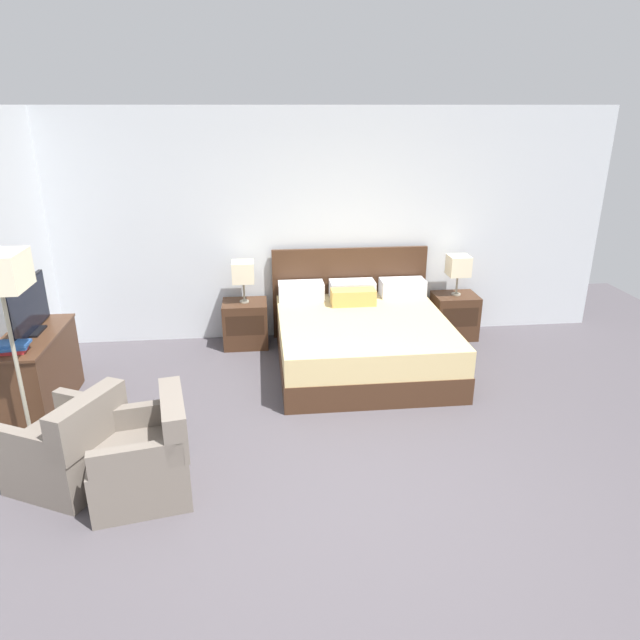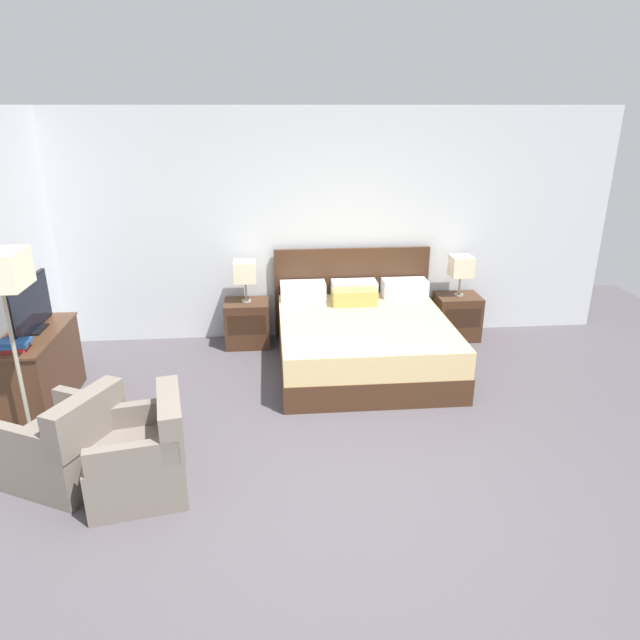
{
  "view_description": "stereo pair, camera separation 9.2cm",
  "coord_description": "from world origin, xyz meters",
  "px_view_note": "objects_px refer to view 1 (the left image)",
  "views": [
    {
      "loc": [
        -0.63,
        -3.36,
        2.72
      ],
      "look_at": [
        -0.07,
        1.83,
        0.75
      ],
      "focal_mm": 32.0,
      "sensor_mm": 36.0,
      "label": 1
    },
    {
      "loc": [
        -0.54,
        -3.37,
        2.72
      ],
      "look_at": [
        -0.07,
        1.83,
        0.75
      ],
      "focal_mm": 32.0,
      "sensor_mm": 36.0,
      "label": 2
    }
  ],
  "objects_px": {
    "bed": "(362,338)",
    "table_lamp_right": "(459,266)",
    "tv": "(28,309)",
    "floor_lamp": "(0,283)",
    "armchair_companion": "(146,459)",
    "nightstand_left": "(246,324)",
    "nightstand_right": "(454,316)",
    "armchair_by_window": "(70,449)",
    "book_blue_cover": "(14,347)",
    "table_lamp_left": "(243,272)",
    "book_small_top": "(13,344)",
    "book_red_cover": "(13,350)",
    "dresser": "(37,372)"
  },
  "relations": [
    {
      "from": "armchair_by_window",
      "to": "armchair_companion",
      "type": "xyz_separation_m",
      "value": [
        0.6,
        -0.2,
        0.0
      ]
    },
    {
      "from": "table_lamp_right",
      "to": "book_blue_cover",
      "type": "height_order",
      "value": "table_lamp_right"
    },
    {
      "from": "bed",
      "to": "table_lamp_right",
      "type": "height_order",
      "value": "bed"
    },
    {
      "from": "table_lamp_left",
      "to": "tv",
      "type": "distance_m",
      "value": 2.3
    },
    {
      "from": "armchair_by_window",
      "to": "table_lamp_right",
      "type": "bearing_deg",
      "value": 33.41
    },
    {
      "from": "tv",
      "to": "armchair_by_window",
      "type": "xyz_separation_m",
      "value": [
        0.63,
        -1.28,
        -0.7
      ]
    },
    {
      "from": "table_lamp_left",
      "to": "book_blue_cover",
      "type": "relative_size",
      "value": 2.2
    },
    {
      "from": "bed",
      "to": "armchair_companion",
      "type": "bearing_deg",
      "value": -133.93
    },
    {
      "from": "table_lamp_right",
      "to": "book_blue_cover",
      "type": "relative_size",
      "value": 2.2
    },
    {
      "from": "tv",
      "to": "floor_lamp",
      "type": "relative_size",
      "value": 0.51
    },
    {
      "from": "table_lamp_right",
      "to": "armchair_companion",
      "type": "xyz_separation_m",
      "value": [
        -3.27,
        -2.74,
        -0.63
      ]
    },
    {
      "from": "book_small_top",
      "to": "armchair_companion",
      "type": "distance_m",
      "value": 1.68
    },
    {
      "from": "nightstand_right",
      "to": "tv",
      "type": "height_order",
      "value": "tv"
    },
    {
      "from": "table_lamp_right",
      "to": "armchair_by_window",
      "type": "height_order",
      "value": "table_lamp_right"
    },
    {
      "from": "armchair_companion",
      "to": "book_small_top",
      "type": "bearing_deg",
      "value": 140.07
    },
    {
      "from": "table_lamp_left",
      "to": "book_small_top",
      "type": "xyz_separation_m",
      "value": [
        -1.91,
        -1.72,
        -0.08
      ]
    },
    {
      "from": "book_red_cover",
      "to": "bed",
      "type": "bearing_deg",
      "value": 17.86
    },
    {
      "from": "table_lamp_left",
      "to": "book_small_top",
      "type": "relative_size",
      "value": 1.9
    },
    {
      "from": "nightstand_right",
      "to": "book_small_top",
      "type": "xyz_separation_m",
      "value": [
        -4.48,
        -1.72,
        0.56
      ]
    },
    {
      "from": "table_lamp_right",
      "to": "book_red_cover",
      "type": "height_order",
      "value": "table_lamp_right"
    },
    {
      "from": "bed",
      "to": "book_red_cover",
      "type": "bearing_deg",
      "value": -162.14
    },
    {
      "from": "book_red_cover",
      "to": "armchair_companion",
      "type": "xyz_separation_m",
      "value": [
        1.23,
        -1.02,
        -0.49
      ]
    },
    {
      "from": "bed",
      "to": "floor_lamp",
      "type": "xyz_separation_m",
      "value": [
        -3.04,
        -1.4,
        1.16
      ]
    },
    {
      "from": "nightstand_left",
      "to": "armchair_companion",
      "type": "relative_size",
      "value": 0.68
    },
    {
      "from": "floor_lamp",
      "to": "book_red_cover",
      "type": "bearing_deg",
      "value": 114.95
    },
    {
      "from": "dresser",
      "to": "book_red_cover",
      "type": "height_order",
      "value": "book_red_cover"
    },
    {
      "from": "nightstand_left",
      "to": "floor_lamp",
      "type": "relative_size",
      "value": 0.32
    },
    {
      "from": "table_lamp_left",
      "to": "book_blue_cover",
      "type": "distance_m",
      "value": 2.57
    },
    {
      "from": "armchair_by_window",
      "to": "bed",
      "type": "bearing_deg",
      "value": 35.83
    },
    {
      "from": "nightstand_left",
      "to": "nightstand_right",
      "type": "height_order",
      "value": "same"
    },
    {
      "from": "book_blue_cover",
      "to": "floor_lamp",
      "type": "height_order",
      "value": "floor_lamp"
    },
    {
      "from": "tv",
      "to": "nightstand_right",
      "type": "bearing_deg",
      "value": 15.79
    },
    {
      "from": "armchair_by_window",
      "to": "armchair_companion",
      "type": "height_order",
      "value": "same"
    },
    {
      "from": "tv",
      "to": "floor_lamp",
      "type": "height_order",
      "value": "floor_lamp"
    },
    {
      "from": "nightstand_right",
      "to": "book_small_top",
      "type": "bearing_deg",
      "value": -159.01
    },
    {
      "from": "armchair_by_window",
      "to": "armchair_companion",
      "type": "bearing_deg",
      "value": -18.18
    },
    {
      "from": "tv",
      "to": "book_blue_cover",
      "type": "bearing_deg",
      "value": -88.66
    },
    {
      "from": "nightstand_right",
      "to": "armchair_companion",
      "type": "distance_m",
      "value": 4.26
    },
    {
      "from": "book_red_cover",
      "to": "book_small_top",
      "type": "xyz_separation_m",
      "value": [
        0.01,
        0.0,
        0.06
      ]
    },
    {
      "from": "dresser",
      "to": "armchair_by_window",
      "type": "height_order",
      "value": "armchair_by_window"
    },
    {
      "from": "nightstand_right",
      "to": "dresser",
      "type": "distance_m",
      "value": 4.69
    },
    {
      "from": "bed",
      "to": "table_lamp_right",
      "type": "xyz_separation_m",
      "value": [
        1.29,
        0.69,
        0.6
      ]
    },
    {
      "from": "armchair_companion",
      "to": "nightstand_left",
      "type": "bearing_deg",
      "value": 75.85
    },
    {
      "from": "bed",
      "to": "armchair_companion",
      "type": "xyz_separation_m",
      "value": [
        -1.98,
        -2.05,
        -0.03
      ]
    },
    {
      "from": "bed",
      "to": "table_lamp_left",
      "type": "xyz_separation_m",
      "value": [
        -1.29,
        0.69,
        0.6
      ]
    },
    {
      "from": "armchair_companion",
      "to": "floor_lamp",
      "type": "height_order",
      "value": "floor_lamp"
    },
    {
      "from": "tv",
      "to": "dresser",
      "type": "bearing_deg",
      "value": -91.92
    },
    {
      "from": "nightstand_left",
      "to": "table_lamp_left",
      "type": "xyz_separation_m",
      "value": [
        -0.0,
        0.0,
        0.64
      ]
    },
    {
      "from": "armchair_by_window",
      "to": "floor_lamp",
      "type": "xyz_separation_m",
      "value": [
        -0.46,
        0.46,
        1.19
      ]
    },
    {
      "from": "tv",
      "to": "book_blue_cover",
      "type": "height_order",
      "value": "tv"
    }
  ]
}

